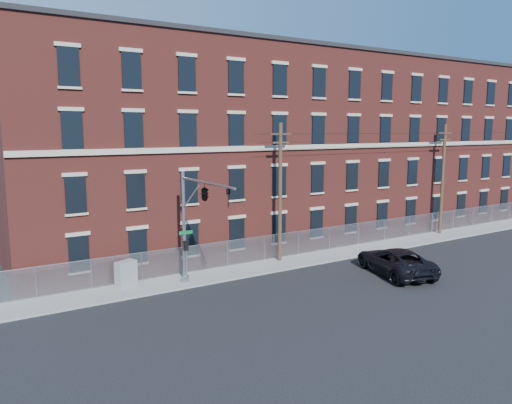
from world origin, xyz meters
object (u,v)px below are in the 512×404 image
Objects in this scene: traffic_signal_mast at (200,204)px; utility_cabinet at (126,274)px; utility_pole_near at (280,190)px; pickup_truck at (395,261)px.

traffic_signal_mast reaches higher than utility_cabinet.
utility_pole_near is 6.30× the size of utility_cabinet.
utility_cabinet is at bearing 179.88° from utility_pole_near.
traffic_signal_mast is at bearing -156.86° from utility_pole_near.
traffic_signal_mast is 8.70m from utility_pole_near.
utility_pole_near is 9.31m from pickup_truck.
pickup_truck reaches higher than utility_cabinet.
pickup_truck is (4.83, -6.60, -4.45)m from utility_pole_near.
pickup_truck is at bearing -41.74° from utility_cabinet.
utility_pole_near is 1.56× the size of pickup_truck.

